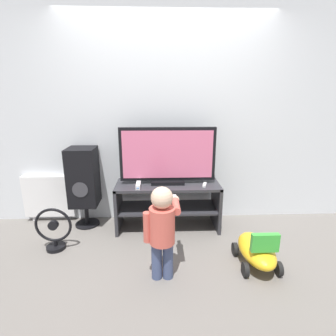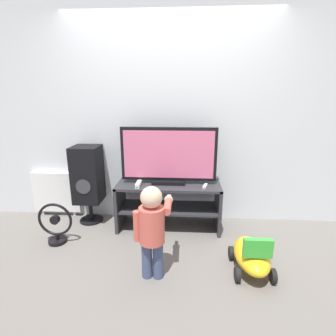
% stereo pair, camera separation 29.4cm
% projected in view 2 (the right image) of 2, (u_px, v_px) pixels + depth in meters
% --- Properties ---
extents(ground_plane, '(16.00, 16.00, 0.00)m').
position_uv_depth(ground_plane, '(167.00, 236.00, 3.02)').
color(ground_plane, slate).
extents(wall_back, '(10.00, 0.06, 2.60)m').
position_uv_depth(wall_back, '(170.00, 118.00, 3.20)').
color(wall_back, silver).
rests_on(wall_back, ground_plane).
extents(tv_stand, '(1.22, 0.47, 0.56)m').
position_uv_depth(tv_stand, '(169.00, 199.00, 3.15)').
color(tv_stand, '#2D2D33').
rests_on(tv_stand, ground_plane).
extents(television, '(1.11, 0.20, 0.66)m').
position_uv_depth(television, '(169.00, 156.00, 3.03)').
color(television, black).
rests_on(television, tv_stand).
extents(game_console, '(0.05, 0.19, 0.05)m').
position_uv_depth(game_console, '(139.00, 184.00, 3.00)').
color(game_console, white).
rests_on(game_console, tv_stand).
extents(remote_primary, '(0.07, 0.13, 0.03)m').
position_uv_depth(remote_primary, '(205.00, 186.00, 2.98)').
color(remote_primary, white).
rests_on(remote_primary, tv_stand).
extents(child, '(0.33, 0.48, 0.86)m').
position_uv_depth(child, '(152.00, 225.00, 2.23)').
color(child, '#3F4C72').
rests_on(child, ground_plane).
extents(speaker_tower, '(0.33, 0.34, 0.98)m').
position_uv_depth(speaker_tower, '(88.00, 176.00, 3.24)').
color(speaker_tower, black).
rests_on(speaker_tower, ground_plane).
extents(floor_fan, '(0.38, 0.19, 0.47)m').
position_uv_depth(floor_fan, '(56.00, 225.00, 2.84)').
color(floor_fan, black).
rests_on(floor_fan, ground_plane).
extents(ride_on_toy, '(0.34, 0.59, 0.42)m').
position_uv_depth(ride_on_toy, '(252.00, 255.00, 2.39)').
color(ride_on_toy, gold).
rests_on(ride_on_toy, ground_plane).
extents(radiator, '(0.63, 0.08, 0.60)m').
position_uv_depth(radiator, '(57.00, 192.00, 3.49)').
color(radiator, white).
rests_on(radiator, ground_plane).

